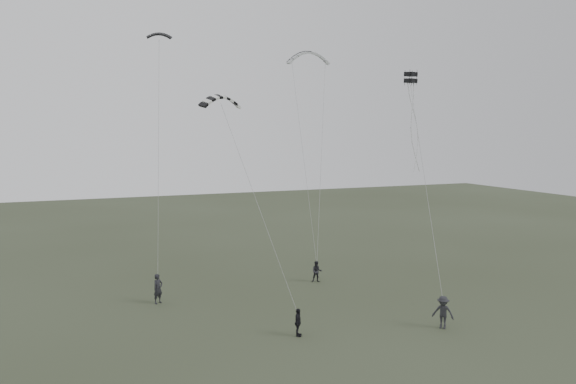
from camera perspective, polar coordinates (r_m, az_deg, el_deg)
name	(u,v)px	position (r m, az deg, el deg)	size (l,w,h in m)	color
ground	(310,323)	(33.61, 2.22, -13.11)	(140.00, 140.00, 0.00)	#313824
flyer_left	(158,289)	(37.80, -13.07, -9.55)	(0.71, 0.46, 1.94)	black
flyer_right	(317,272)	(42.01, 2.95, -8.08)	(0.76, 0.59, 1.57)	black
flyer_center	(298,322)	(31.27, 1.02, -13.11)	(0.90, 0.38, 1.54)	black
flyer_far	(443,312)	(33.55, 15.47, -11.69)	(1.21, 0.69, 1.87)	#242428
kite_dark_small	(159,34)	(41.66, -12.97, 15.38)	(1.70, 0.51, 0.54)	black
kite_pale_large	(309,53)	(46.53, 2.12, 13.97)	(3.45, 0.78, 1.46)	#BABDBF
kite_striped	(221,97)	(34.23, -6.86, 9.59)	(2.59, 0.65, 1.06)	black
kite_box	(411,77)	(39.85, 12.36, 11.30)	(0.66, 0.66, 0.73)	black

